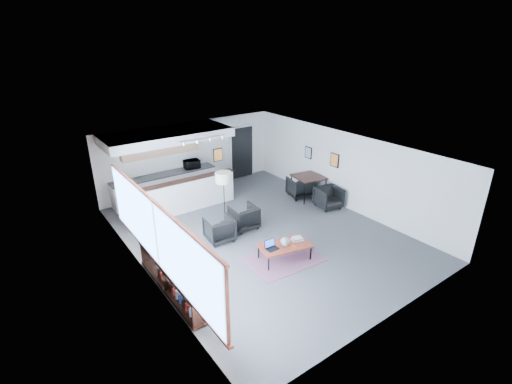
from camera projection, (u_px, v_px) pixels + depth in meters
room at (260, 194)px, 10.66m from camera, size 7.02×9.02×2.62m
window at (157, 236)px, 8.06m from camera, size 0.10×5.95×1.66m
console at (171, 280)px, 8.48m from camera, size 0.35×3.00×0.80m
kitchenette at (168, 165)px, 12.76m from camera, size 4.20×1.96×2.60m
doorway at (242, 152)px, 15.29m from camera, size 1.10×0.12×2.15m
track_light at (203, 139)px, 11.51m from camera, size 1.60×0.07×0.15m
wall_art_lower at (334, 160)px, 12.73m from camera, size 0.03×0.38×0.48m
wall_art_upper at (308, 153)px, 13.72m from camera, size 0.03×0.34×0.44m
kilim_rug at (284, 259)px, 9.87m from camera, size 2.06×1.48×0.01m
coffee_table at (285, 246)px, 9.72m from camera, size 1.45×0.98×0.44m
laptop at (271, 246)px, 9.52m from camera, size 0.32×0.26×0.22m
ceramic_pot at (285, 242)px, 9.61m from camera, size 0.24×0.24×0.24m
book_stack at (297, 239)px, 9.91m from camera, size 0.34×0.30×0.09m
coaster at (293, 246)px, 9.64m from camera, size 0.13×0.13×0.01m
armchair_left at (219, 228)px, 10.64m from camera, size 0.82×0.78×0.77m
armchair_right at (244, 216)px, 11.34m from camera, size 0.81×0.76×0.79m
floor_lamp at (223, 179)px, 11.16m from camera, size 0.53×0.53×1.72m
dining_table at (309, 178)px, 13.32m from camera, size 1.15×1.15×0.85m
dining_chair_near at (329, 198)px, 12.72m from camera, size 0.76×0.73×0.68m
dining_chair_far at (300, 188)px, 13.58m from camera, size 0.83×0.80×0.71m
microwave at (192, 163)px, 13.77m from camera, size 0.60×0.38×0.38m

